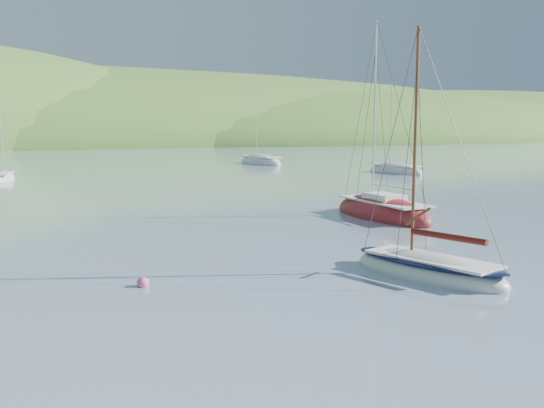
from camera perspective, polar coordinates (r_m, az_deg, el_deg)
name	(u,v)px	position (r m, az deg, el deg)	size (l,w,h in m)	color
ground	(315,289)	(20.81, 4.09, -8.02)	(700.00, 700.00, 0.00)	slate
shoreline_hills	(10,143)	(190.30, -23.40, 5.31)	(690.00, 135.00, 56.00)	#336D29
daysailer_white	(428,270)	(23.21, 14.51, -6.03)	(4.17, 6.75, 9.74)	silver
sloop_red	(382,214)	(36.81, 10.33, -0.89)	(3.26, 8.63, 12.60)	maroon
distant_sloop_a	(2,179)	(65.15, -24.06, 2.16)	(3.08, 6.36, 8.70)	silver
distant_sloop_b	(261,163)	(83.82, -1.09, 3.93)	(4.60, 9.32, 12.72)	silver
distant_sloop_d	(396,171)	(69.97, 11.55, 3.03)	(4.13, 8.11, 11.04)	silver
mooring_buoys	(230,275)	(22.21, -3.94, -6.69)	(17.62, 14.41, 0.48)	gold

